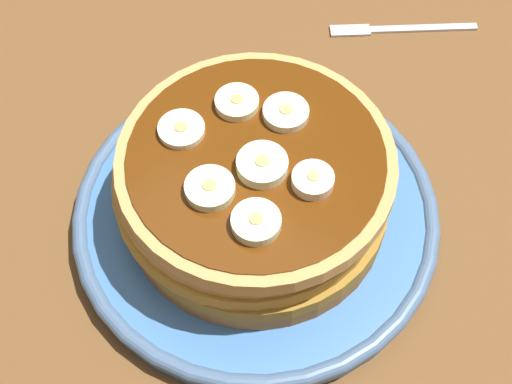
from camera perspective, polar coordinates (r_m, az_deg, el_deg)
name	(u,v)px	position (r cm, az deg, el deg)	size (l,w,h in cm)	color
ground_plane	(256,232)	(56.11, 0.00, -3.09)	(140.00, 140.00, 3.00)	brown
plate	(256,214)	(53.88, 0.00, -1.74)	(26.52, 26.52, 2.01)	#3F72B2
pancake_stack	(255,182)	(50.67, -0.11, 0.77)	(19.46, 19.13, 6.73)	#A15E2E
banana_slice_0	(262,165)	(46.92, 0.48, 2.06)	(3.32, 3.32, 1.06)	#EEF0C0
banana_slice_1	(210,189)	(46.10, -3.57, 0.24)	(3.18, 3.18, 0.93)	#EAF0B7
banana_slice_2	(256,223)	(44.72, 0.00, -2.37)	(3.09, 3.09, 0.97)	#EBF1BB
banana_slice_3	(237,103)	(50.14, -1.48, 6.87)	(2.99, 2.99, 0.86)	#FBEFB4
banana_slice_4	(282,111)	(49.69, 2.03, 6.21)	(3.11, 3.11, 0.85)	beige
banana_slice_5	(315,178)	(46.56, 4.54, 1.11)	(2.70, 2.70, 1.04)	#F7E1C1
banana_slice_6	(181,130)	(49.04, -5.76, 4.78)	(3.12, 3.12, 0.72)	#F6EDC3
fork	(394,28)	(67.79, 10.61, 12.29)	(11.42, 7.93, 0.50)	silver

